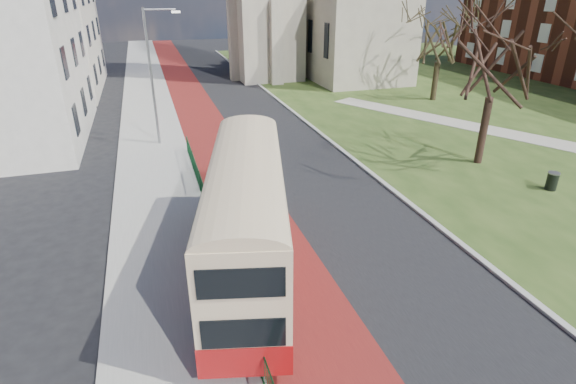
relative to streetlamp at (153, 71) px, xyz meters
name	(u,v)px	position (x,y,z in m)	size (l,w,h in m)	color
ground	(335,306)	(4.35, -18.00, -4.59)	(160.00, 160.00, 0.00)	black
road_carriageway	(245,128)	(5.85, 2.00, -4.59)	(9.00, 120.00, 0.01)	black
bus_lane	(207,132)	(3.15, 2.00, -4.59)	(3.40, 120.00, 0.01)	#591414
pavement_west	(151,136)	(-0.65, 2.00, -4.53)	(4.00, 120.00, 0.12)	gray
kerb_west	(181,133)	(1.35, 2.00, -4.53)	(0.25, 120.00, 0.13)	#999993
kerb_east	(298,115)	(10.45, 4.00, -4.53)	(0.25, 80.00, 0.13)	#999993
grass_green	(507,98)	(30.35, 4.00, -4.57)	(40.00, 80.00, 0.04)	#294117
footpath	(567,146)	(24.35, -8.00, -4.54)	(2.20, 36.00, 0.03)	#9E998C
pedestrian_railing	(220,243)	(1.40, -14.00, -4.04)	(0.07, 24.00, 1.12)	#0C381A
street_block_far	(34,28)	(-9.65, 20.00, 1.17)	(10.30, 16.30, 11.50)	beige
streetlamp	(153,71)	(0.00, 0.00, 0.00)	(2.13, 0.18, 8.00)	gray
bus	(247,213)	(2.16, -15.47, -2.19)	(4.68, 10.34, 4.21)	#9A0E0F
winter_tree_near	(500,40)	(17.06, -8.73, 2.11)	(7.18, 7.18, 9.62)	#312018
winter_tree_far	(442,31)	(23.64, 5.56, 1.23)	(7.46, 7.46, 8.36)	#332A19
litter_bin	(552,181)	(17.99, -12.97, -4.10)	(0.63, 0.63, 0.90)	black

